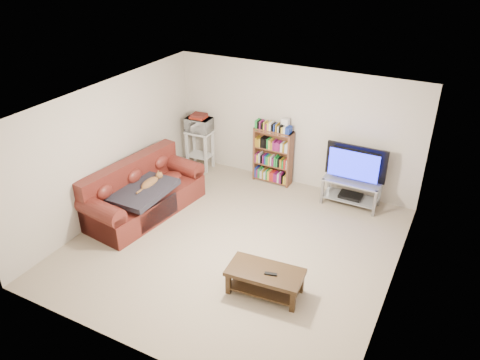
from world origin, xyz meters
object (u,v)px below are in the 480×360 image
Objects in this scene: coffee_table at (265,277)px; bookshelf at (273,155)px; sofa at (142,195)px; tv_stand at (351,188)px.

coffee_table is 3.38m from bookshelf.
tv_stand is at bearing 37.98° from sofa.
coffee_table is at bearing -97.74° from tv_stand.
coffee_table is (2.92, -0.96, -0.06)m from sofa.
bookshelf is (-1.68, 0.16, 0.24)m from tv_stand.
sofa is at bearing 156.77° from coffee_table.
tv_stand is 0.91× the size of bookshelf.
sofa is 3.08m from coffee_table.
tv_stand is (0.41, 2.95, 0.08)m from coffee_table.
sofa is 3.88m from tv_stand.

